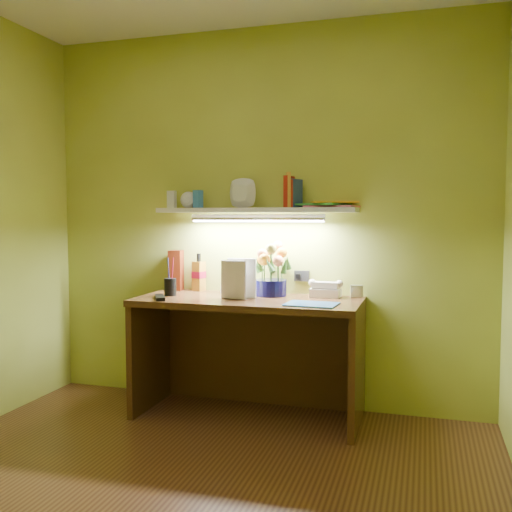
{
  "coord_description": "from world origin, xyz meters",
  "views": [
    {
      "loc": [
        1.05,
        -2.16,
        1.26
      ],
      "look_at": [
        0.01,
        1.35,
        1.0
      ],
      "focal_mm": 40.0,
      "sensor_mm": 36.0,
      "label": 1
    }
  ],
  "objects_px": {
    "desk": "(248,358)",
    "whisky_bottle": "(199,272)",
    "telephone": "(326,288)",
    "desk_clock": "(357,291)",
    "flower_bouquet": "(271,268)"
  },
  "relations": [
    {
      "from": "desk",
      "to": "telephone",
      "type": "relative_size",
      "value": 7.61
    },
    {
      "from": "whisky_bottle",
      "to": "telephone",
      "type": "bearing_deg",
      "value": -3.72
    },
    {
      "from": "flower_bouquet",
      "to": "whisky_bottle",
      "type": "bearing_deg",
      "value": 170.33
    },
    {
      "from": "desk_clock",
      "to": "whisky_bottle",
      "type": "bearing_deg",
      "value": 164.77
    },
    {
      "from": "telephone",
      "to": "whisky_bottle",
      "type": "height_order",
      "value": "whisky_bottle"
    },
    {
      "from": "desk",
      "to": "desk_clock",
      "type": "bearing_deg",
      "value": 21.47
    },
    {
      "from": "desk_clock",
      "to": "telephone",
      "type": "bearing_deg",
      "value": -178.86
    },
    {
      "from": "telephone",
      "to": "desk_clock",
      "type": "height_order",
      "value": "telephone"
    },
    {
      "from": "telephone",
      "to": "desk_clock",
      "type": "bearing_deg",
      "value": 18.17
    },
    {
      "from": "telephone",
      "to": "whisky_bottle",
      "type": "relative_size",
      "value": 0.72
    },
    {
      "from": "desk",
      "to": "flower_bouquet",
      "type": "height_order",
      "value": "flower_bouquet"
    },
    {
      "from": "desk",
      "to": "whisky_bottle",
      "type": "bearing_deg",
      "value": 149.44
    },
    {
      "from": "telephone",
      "to": "desk_clock",
      "type": "distance_m",
      "value": 0.2
    },
    {
      "from": "flower_bouquet",
      "to": "telephone",
      "type": "distance_m",
      "value": 0.37
    },
    {
      "from": "whisky_bottle",
      "to": "desk",
      "type": "bearing_deg",
      "value": -30.56
    }
  ]
}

